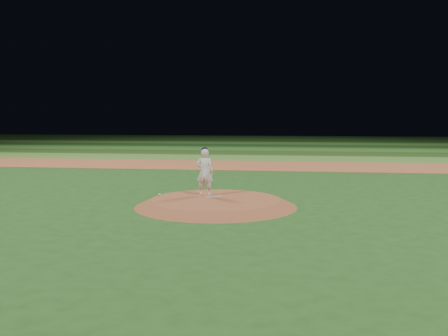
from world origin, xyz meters
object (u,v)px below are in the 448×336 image
at_px(rosin_bag, 159,195).
at_px(pitching_rubber, 214,197).
at_px(pitchers_mound, 216,203).
at_px(pitcher_on_mound, 205,172).

bearing_deg(rosin_bag, pitching_rubber, -3.11).
relative_size(pitchers_mound, pitching_rubber, 9.94).
bearing_deg(pitchers_mound, pitcher_on_mound, 126.30).
distance_m(rosin_bag, pitcher_on_mound, 1.81).
height_order(pitching_rubber, rosin_bag, rosin_bag).
height_order(rosin_bag, pitcher_on_mound, pitcher_on_mound).
height_order(pitchers_mound, rosin_bag, rosin_bag).
bearing_deg(pitcher_on_mound, pitching_rubber, -41.61).
xyz_separation_m(rosin_bag, pitcher_on_mound, (1.60, 0.22, 0.82)).
xyz_separation_m(pitchers_mound, pitcher_on_mound, (-0.50, 0.68, 0.97)).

